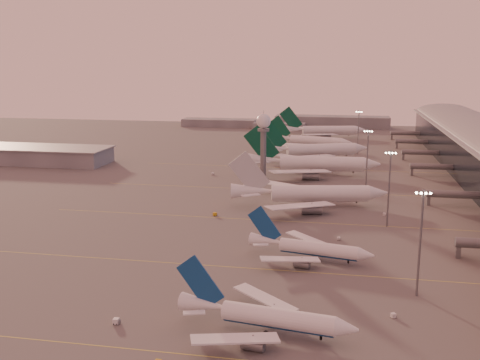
# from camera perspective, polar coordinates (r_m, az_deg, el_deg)

# --- Properties ---
(ground) EXTENTS (700.00, 700.00, 0.00)m
(ground) POSITION_cam_1_polar(r_m,az_deg,el_deg) (141.73, -6.85, -9.84)
(ground) COLOR #514E4E
(ground) RESTS_ON ground
(taxiway_markings) EXTENTS (180.00, 185.25, 0.02)m
(taxiway_markings) POSITION_cam_1_polar(r_m,az_deg,el_deg) (188.99, 7.06, -4.21)
(taxiway_markings) COLOR gold
(taxiway_markings) RESTS_ON ground
(hangar) EXTENTS (82.00, 27.00, 8.50)m
(hangar) POSITION_cam_1_polar(r_m,az_deg,el_deg) (313.72, -20.30, 2.45)
(hangar) COLOR slate
(hangar) RESTS_ON ground
(radar_tower) EXTENTS (6.40, 6.40, 31.10)m
(radar_tower) POSITION_cam_1_polar(r_m,az_deg,el_deg) (249.78, 2.40, 4.76)
(radar_tower) COLOR slate
(radar_tower) RESTS_ON ground
(mast_a) EXTENTS (3.60, 0.56, 25.00)m
(mast_a) POSITION_cam_1_polar(r_m,az_deg,el_deg) (132.29, 17.85, -5.65)
(mast_a) COLOR slate
(mast_a) RESTS_ON ground
(mast_b) EXTENTS (3.60, 0.56, 25.00)m
(mast_b) POSITION_cam_1_polar(r_m,az_deg,el_deg) (184.94, 14.90, -0.50)
(mast_b) COLOR slate
(mast_b) RESTS_ON ground
(mast_c) EXTENTS (3.60, 0.56, 25.00)m
(mast_c) POSITION_cam_1_polar(r_m,az_deg,el_deg) (238.60, 12.79, 2.37)
(mast_c) COLOR slate
(mast_c) RESTS_ON ground
(mast_d) EXTENTS (3.60, 0.56, 25.00)m
(mast_d) POSITION_cam_1_polar(r_m,az_deg,el_deg) (327.62, 11.92, 4.98)
(mast_d) COLOR slate
(mast_d) RESTS_ON ground
(distant_horizon) EXTENTS (165.00, 37.50, 9.00)m
(distant_horizon) POSITION_cam_1_polar(r_m,az_deg,el_deg) (454.56, 5.83, 5.84)
(distant_horizon) COLOR slate
(distant_horizon) RESTS_ON ground
(narrowbody_near) EXTENTS (37.03, 29.35, 14.52)m
(narrowbody_near) POSITION_cam_1_polar(r_m,az_deg,el_deg) (113.42, 2.59, -13.96)
(narrowbody_near) COLOR white
(narrowbody_near) RESTS_ON ground
(narrowbody_mid) EXTENTS (34.72, 27.44, 13.71)m
(narrowbody_mid) POSITION_cam_1_polar(r_m,az_deg,el_deg) (152.91, 7.10, -7.08)
(narrowbody_mid) COLOR white
(narrowbody_mid) RESTS_ON ground
(widebody_white) EXTENTS (58.06, 46.13, 20.58)m
(widebody_white) POSITION_cam_1_polar(r_m,az_deg,el_deg) (207.82, 7.10, -1.70)
(widebody_white) COLOR white
(widebody_white) RESTS_ON ground
(greentail_a) EXTENTS (63.90, 51.51, 23.20)m
(greentail_a) POSITION_cam_1_polar(r_m,az_deg,el_deg) (265.47, 7.39, 1.42)
(greentail_a) COLOR white
(greentail_a) RESTS_ON ground
(greentail_b) EXTENTS (59.50, 47.23, 22.51)m
(greentail_b) POSITION_cam_1_polar(r_m,az_deg,el_deg) (306.59, 7.53, 2.82)
(greentail_b) COLOR white
(greentail_b) RESTS_ON ground
(greentail_c) EXTENTS (51.74, 41.25, 19.19)m
(greentail_c) POSITION_cam_1_polar(r_m,az_deg,el_deg) (346.94, 7.17, 3.80)
(greentail_c) COLOR white
(greentail_c) RESTS_ON ground
(greentail_d) EXTENTS (59.33, 47.40, 21.85)m
(greentail_d) POSITION_cam_1_polar(r_m,az_deg,el_deg) (394.32, 8.48, 4.82)
(greentail_d) COLOR white
(greentail_d) RESTS_ON ground
(gsv_truck_a) EXTENTS (6.20, 2.45, 2.48)m
(gsv_truck_a) POSITION_cam_1_polar(r_m,az_deg,el_deg) (120.05, -12.26, -13.58)
(gsv_truck_a) COLOR silver
(gsv_truck_a) RESTS_ON ground
(gsv_catering_a) EXTENTS (4.95, 3.72, 3.72)m
(gsv_catering_a) POSITION_cam_1_polar(r_m,az_deg,el_deg) (124.21, 15.42, -12.55)
(gsv_catering_a) COLOR silver
(gsv_catering_a) RESTS_ON ground
(gsv_tug_mid) EXTENTS (3.67, 2.78, 0.93)m
(gsv_tug_mid) POSITION_cam_1_polar(r_m,az_deg,el_deg) (144.26, -3.90, -9.18)
(gsv_tug_mid) COLOR silver
(gsv_tug_mid) RESTS_ON ground
(gsv_truck_b) EXTENTS (4.82, 2.29, 1.87)m
(gsv_truck_b) POSITION_cam_1_polar(r_m,az_deg,el_deg) (171.16, 10.13, -5.72)
(gsv_truck_b) COLOR silver
(gsv_truck_b) RESTS_ON ground
(gsv_truck_c) EXTENTS (5.89, 5.45, 2.39)m
(gsv_truck_c) POSITION_cam_1_polar(r_m,az_deg,el_deg) (194.35, -2.45, -3.30)
(gsv_truck_c) COLOR gold
(gsv_truck_c) RESTS_ON ground
(gsv_catering_b) EXTENTS (5.05, 3.52, 3.79)m
(gsv_catering_b) POSITION_cam_1_polar(r_m,az_deg,el_deg) (200.26, 14.54, -3.02)
(gsv_catering_b) COLOR silver
(gsv_catering_b) RESTS_ON ground
(gsv_tug_far) EXTENTS (3.81, 3.80, 0.96)m
(gsv_tug_far) POSITION_cam_1_polar(r_m,az_deg,el_deg) (222.63, 6.05, -1.56)
(gsv_tug_far) COLOR gold
(gsv_tug_far) RESTS_ON ground
(gsv_truck_d) EXTENTS (2.41, 5.62, 2.21)m
(gsv_truck_d) POSITION_cam_1_polar(r_m,az_deg,el_deg) (263.91, -2.76, 0.79)
(gsv_truck_d) COLOR silver
(gsv_truck_d) RESTS_ON ground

